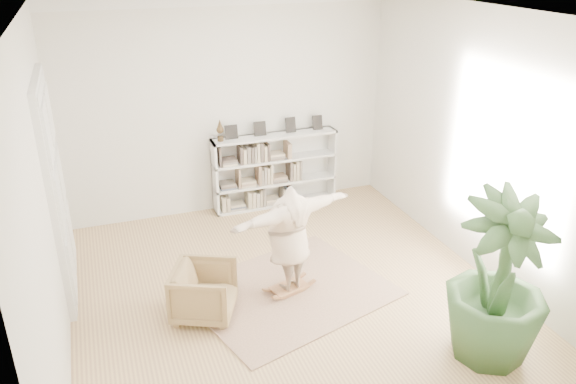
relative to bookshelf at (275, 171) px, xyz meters
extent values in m
plane|color=#9B7650|center=(-0.74, -2.82, -0.64)|extent=(6.00, 6.00, 0.00)
plane|color=silver|center=(-0.74, 0.18, 1.16)|extent=(5.50, 0.00, 5.50)
plane|color=silver|center=(-0.74, -5.82, 1.16)|extent=(5.50, 0.00, 5.50)
plane|color=silver|center=(-3.49, -2.82, 1.16)|extent=(0.00, 6.00, 6.00)
plane|color=silver|center=(2.01, -2.82, 1.16)|extent=(0.00, 6.00, 6.00)
plane|color=white|center=(-0.74, -2.82, 2.96)|extent=(6.00, 6.00, 0.00)
cube|color=white|center=(-3.45, -1.52, 0.76)|extent=(0.08, 1.78, 2.92)
cube|color=silver|center=(-3.43, -1.92, 0.76)|extent=(0.06, 0.78, 2.80)
cube|color=silver|center=(-3.43, -1.12, 0.76)|extent=(0.06, 0.78, 2.80)
cube|color=silver|center=(-1.07, -0.01, 0.01)|extent=(0.04, 0.35, 1.30)
cube|color=silver|center=(1.09, -0.01, 0.01)|extent=(0.04, 0.35, 1.30)
cube|color=silver|center=(0.01, 0.14, 0.01)|extent=(2.20, 0.04, 1.30)
cube|color=silver|center=(0.01, -0.01, -0.62)|extent=(2.20, 0.35, 0.04)
cube|color=silver|center=(0.01, -0.01, -0.21)|extent=(2.20, 0.35, 0.04)
cube|color=silver|center=(0.01, -0.01, 0.22)|extent=(2.20, 0.35, 0.04)
cube|color=silver|center=(0.01, -0.01, 0.64)|extent=(2.20, 0.35, 0.04)
cube|color=black|center=(-0.74, 0.04, 0.78)|extent=(0.18, 0.07, 0.24)
cube|color=black|center=(-0.24, 0.04, 0.78)|extent=(0.18, 0.07, 0.24)
cube|color=black|center=(0.31, 0.04, 0.78)|extent=(0.18, 0.07, 0.24)
cube|color=black|center=(0.81, 0.04, 0.78)|extent=(0.18, 0.07, 0.24)
imported|color=tan|center=(-1.88, -2.82, -0.29)|extent=(0.99, 0.98, 0.68)
cube|color=tan|center=(-0.72, -2.71, -0.63)|extent=(2.96, 2.63, 0.02)
cube|color=#99643D|center=(-0.72, -2.71, -0.56)|extent=(0.55, 0.42, 0.03)
cube|color=#99643D|center=(-0.72, -2.71, -0.60)|extent=(0.33, 0.14, 0.04)
cube|color=#99643D|center=(-0.72, -2.71, -0.60)|extent=(0.33, 0.14, 0.04)
cube|color=#99643D|center=(-0.72, -2.71, -0.56)|extent=(0.20, 0.10, 0.10)
cube|color=#99643D|center=(-0.72, -2.71, -0.56)|extent=(0.20, 0.10, 0.10)
imported|color=beige|center=(-0.72, -2.71, 0.22)|extent=(1.87, 0.98, 1.47)
imported|color=#305028|center=(0.97, -4.63, 0.35)|extent=(1.11, 1.11, 1.96)
camera|label=1|loc=(-2.90, -8.67, 3.66)|focal=35.00mm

